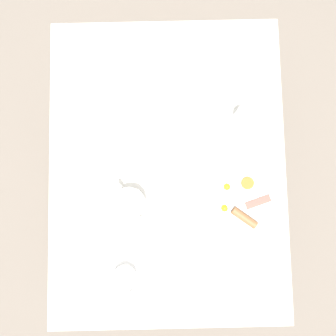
# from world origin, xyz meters

# --- Properties ---
(ground_plane) EXTENTS (8.00, 8.00, 0.00)m
(ground_plane) POSITION_xyz_m (0.00, 0.00, 0.00)
(ground_plane) COLOR #70665B
(table) EXTENTS (0.95, 1.23, 0.77)m
(table) POSITION_xyz_m (0.00, 0.00, 0.70)
(table) COLOR silver
(table) RESTS_ON ground_plane
(breakfast_plate) EXTENTS (0.28, 0.28, 0.04)m
(breakfast_plate) POSITION_xyz_m (0.28, -0.13, 0.78)
(breakfast_plate) COLOR white
(breakfast_plate) RESTS_ON table
(teapot_near) EXTENTS (0.12, 0.18, 0.11)m
(teapot_near) POSITION_xyz_m (-0.15, -0.13, 0.82)
(teapot_near) COLOR white
(teapot_near) RESTS_ON table
(teacup_with_saucer_left) EXTENTS (0.16, 0.16, 0.06)m
(teacup_with_saucer_left) POSITION_xyz_m (-0.17, -0.42, 0.80)
(teacup_with_saucer_left) COLOR white
(teacup_with_saucer_left) RESTS_ON table
(water_glass_tall) EXTENTS (0.06, 0.06, 0.10)m
(water_glass_tall) POSITION_xyz_m (0.30, 0.20, 0.82)
(water_glass_tall) COLOR white
(water_glass_tall) RESTS_ON table
(creamer_jug) EXTENTS (0.08, 0.06, 0.07)m
(creamer_jug) POSITION_xyz_m (0.06, 0.39, 0.81)
(creamer_jug) COLOR white
(creamer_jug) RESTS_ON table
(napkin_folded) EXTENTS (0.15, 0.08, 0.01)m
(napkin_folded) POSITION_xyz_m (-0.33, 0.46, 0.78)
(napkin_folded) COLOR white
(napkin_folded) RESTS_ON table
(fork_by_plate) EXTENTS (0.16, 0.03, 0.00)m
(fork_by_plate) POSITION_xyz_m (0.22, -0.49, 0.78)
(fork_by_plate) COLOR silver
(fork_by_plate) RESTS_ON table
(knife_by_plate) EXTENTS (0.15, 0.15, 0.00)m
(knife_by_plate) POSITION_xyz_m (-0.35, 0.11, 0.78)
(knife_by_plate) COLOR silver
(knife_by_plate) RESTS_ON table
(spoon_for_tea) EXTENTS (0.03, 0.16, 0.00)m
(spoon_for_tea) POSITION_xyz_m (0.10, -0.36, 0.78)
(spoon_for_tea) COLOR silver
(spoon_for_tea) RESTS_ON table
(fork_spare) EXTENTS (0.11, 0.14, 0.00)m
(fork_spare) POSITION_xyz_m (-0.19, 0.25, 0.78)
(fork_spare) COLOR silver
(fork_spare) RESTS_ON table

